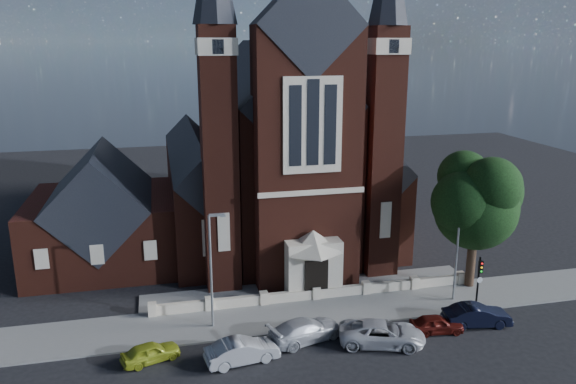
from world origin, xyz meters
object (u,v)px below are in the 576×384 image
at_px(parish_hall, 103,218).
at_px(street_lamp_left, 212,264).
at_px(car_silver_a, 242,351).
at_px(car_navy, 477,315).
at_px(car_white_suv, 382,333).
at_px(car_dark_red, 436,324).
at_px(car_lime_van, 151,352).
at_px(street_lamp_right, 459,243).
at_px(church, 272,152).
at_px(traffic_signal, 479,276).
at_px(car_silver_b, 306,330).
at_px(street_tree, 480,203).

relative_size(parish_hall, street_lamp_left, 1.51).
distance_m(car_silver_a, car_navy, 16.33).
bearing_deg(car_white_suv, car_dark_red, -64.68).
bearing_deg(parish_hall, car_lime_van, -77.33).
bearing_deg(car_dark_red, car_silver_a, 98.81).
relative_size(street_lamp_left, car_lime_van, 2.27).
height_order(car_silver_a, car_white_suv, car_white_suv).
bearing_deg(car_lime_van, car_white_suv, -114.14).
distance_m(car_dark_red, car_navy, 3.13).
relative_size(car_white_suv, car_navy, 1.20).
height_order(parish_hall, car_white_suv, parish_hall).
bearing_deg(street_lamp_right, car_navy, -97.10).
height_order(parish_hall, street_lamp_right, parish_hall).
xyz_separation_m(car_silver_a, car_navy, (16.31, 0.82, 0.01)).
xyz_separation_m(street_lamp_left, car_silver_a, (1.21, -4.67, -3.86)).
distance_m(street_lamp_left, car_silver_a, 6.17).
xyz_separation_m(church, car_silver_a, (-6.70, -23.61, -7.44)).
bearing_deg(car_lime_van, traffic_signal, -104.57).
bearing_deg(car_dark_red, traffic_signal, -54.84).
bearing_deg(car_lime_van, car_dark_red, -111.19).
relative_size(traffic_signal, car_lime_van, 1.12).
bearing_deg(street_lamp_left, street_lamp_right, 0.00).
distance_m(church, street_lamp_left, 20.84).
relative_size(traffic_signal, car_white_suv, 0.73).
height_order(church, car_white_suv, church).
xyz_separation_m(parish_hall, car_white_suv, (18.36, -18.65, -3.25)).
height_order(parish_hall, car_lime_van, parish_hall).
bearing_deg(street_lamp_right, church, 118.04).
height_order(traffic_signal, car_silver_b, traffic_signal).
bearing_deg(car_dark_red, street_lamp_left, 80.43).
xyz_separation_m(church, traffic_signal, (11.00, -20.52, -5.60)).
xyz_separation_m(parish_hall, car_lime_van, (3.90, -17.33, -3.40)).
distance_m(traffic_signal, car_white_suv, 9.35).
bearing_deg(car_navy, car_lime_van, 95.74).
bearing_deg(street_lamp_right, traffic_signal, -59.99).
xyz_separation_m(car_lime_van, car_navy, (21.72, -0.52, 0.15)).
xyz_separation_m(street_lamp_left, car_lime_van, (-4.19, -3.33, -3.99)).
xyz_separation_m(parish_hall, car_silver_a, (9.30, -18.67, -3.27)).
bearing_deg(car_silver_a, street_lamp_left, 5.03).
distance_m(street_tree, car_dark_red, 10.53).
relative_size(church, car_dark_red, 9.68).
xyz_separation_m(car_silver_a, car_silver_b, (4.41, 1.60, -0.00)).
bearing_deg(car_navy, church, 29.97).
relative_size(street_lamp_right, car_lime_van, 2.27).
height_order(street_tree, car_lime_van, street_tree).
bearing_deg(parish_hall, car_silver_b, -51.23).
distance_m(car_silver_b, car_navy, 11.93).
distance_m(car_lime_van, car_silver_a, 5.57).
relative_size(street_tree, street_lamp_right, 1.32).
bearing_deg(street_lamp_right, parish_hall, 151.78).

